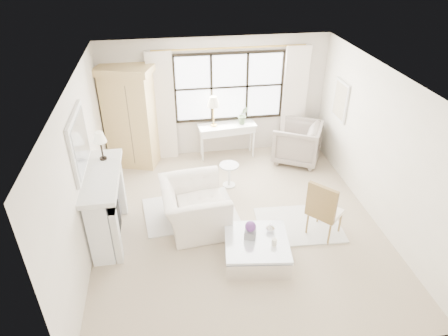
{
  "coord_description": "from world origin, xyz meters",
  "views": [
    {
      "loc": [
        -1.13,
        -5.63,
        4.64
      ],
      "look_at": [
        -0.22,
        0.2,
        1.06
      ],
      "focal_mm": 32.0,
      "sensor_mm": 36.0,
      "label": 1
    }
  ],
  "objects": [
    {
      "name": "window_frame",
      "position": [
        0.3,
        2.72,
        1.6
      ],
      "size": [
        2.5,
        0.04,
        1.5
      ],
      "primitive_type": null,
      "color": "black",
      "rests_on": "wall_back"
    },
    {
      "name": "wingback_chair",
      "position": [
        1.75,
        2.05,
        0.45
      ],
      "size": [
        1.34,
        1.33,
        0.91
      ],
      "primitive_type": "imported",
      "rotation": [
        0.0,
        0.0,
        -2.06
      ],
      "color": "gray",
      "rests_on": "floor"
    },
    {
      "name": "curtain_left",
      "position": [
        -1.2,
        2.65,
        1.24
      ],
      "size": [
        0.55,
        0.1,
        2.47
      ],
      "primitive_type": "cube",
      "color": "silver",
      "rests_on": "ground"
    },
    {
      "name": "curtain_rod",
      "position": [
        0.3,
        2.67,
        2.47
      ],
      "size": [
        3.3,
        0.04,
        0.04
      ],
      "primitive_type": "cylinder",
      "rotation": [
        0.0,
        1.57,
        0.0
      ],
      "color": "#AB873B",
      "rests_on": "wall_back"
    },
    {
      "name": "planter_box",
      "position": [
        0.04,
        -0.86,
        0.45
      ],
      "size": [
        0.23,
        0.23,
        0.13
      ],
      "primitive_type": "cube",
      "rotation": [
        0.0,
        0.0,
        -0.34
      ],
      "color": "gray",
      "rests_on": "coffee_table"
    },
    {
      "name": "wall_left",
      "position": [
        -2.5,
        0.0,
        1.35
      ],
      "size": [
        0.0,
        5.5,
        5.5
      ],
      "primitive_type": "plane",
      "rotation": [
        1.57,
        0.0,
        1.57
      ],
      "color": "silver",
      "rests_on": "ground"
    },
    {
      "name": "art_canvas",
      "position": [
        2.45,
        1.7,
        1.55
      ],
      "size": [
        0.01,
        0.52,
        0.72
      ],
      "primitive_type": "cube",
      "color": "beige",
      "rests_on": "wall_right"
    },
    {
      "name": "pillar_candle",
      "position": [
        0.37,
        -1.1,
        0.44
      ],
      "size": [
        0.08,
        0.08,
        0.12
      ],
      "primitive_type": "cylinder",
      "color": "silver",
      "rests_on": "coffee_table"
    },
    {
      "name": "rug_left",
      "position": [
        -0.83,
        0.46,
        0.01
      ],
      "size": [
        1.81,
        1.37,
        0.03
      ],
      "primitive_type": "cube",
      "rotation": [
        0.0,
        0.0,
        0.11
      ],
      "color": "silver",
      "rests_on": "floor"
    },
    {
      "name": "planter_flowers",
      "position": [
        0.04,
        -0.86,
        0.6
      ],
      "size": [
        0.17,
        0.17,
        0.17
      ],
      "primitive_type": "sphere",
      "color": "#5E3079",
      "rests_on": "planter_box"
    },
    {
      "name": "armoire",
      "position": [
        -1.9,
        2.49,
        1.14
      ],
      "size": [
        1.28,
        1.01,
        2.24
      ],
      "rotation": [
        0.0,
        0.0,
        -0.31
      ],
      "color": "tan",
      "rests_on": "floor"
    },
    {
      "name": "console_table",
      "position": [
        0.21,
        2.49,
        0.4
      ],
      "size": [
        1.34,
        0.58,
        0.8
      ],
      "rotation": [
        0.0,
        0.0,
        0.1
      ],
      "color": "silver",
      "rests_on": "floor"
    },
    {
      "name": "coffee_vase",
      "position": [
        0.39,
        -0.78,
        0.46
      ],
      "size": [
        0.15,
        0.15,
        0.15
      ],
      "primitive_type": "imported",
      "rotation": [
        0.0,
        0.0,
        -0.03
      ],
      "color": "silver",
      "rests_on": "coffee_table"
    },
    {
      "name": "window_pane",
      "position": [
        0.3,
        2.73,
        1.6
      ],
      "size": [
        2.4,
        0.02,
        1.5
      ],
      "primitive_type": "cube",
      "color": "white",
      "rests_on": "wall_back"
    },
    {
      "name": "side_table",
      "position": [
        0.05,
        1.22,
        0.33
      ],
      "size": [
        0.4,
        0.4,
        0.51
      ],
      "color": "silver",
      "rests_on": "floor"
    },
    {
      "name": "fireplace",
      "position": [
        -2.27,
        0.0,
        0.65
      ],
      "size": [
        0.58,
        1.66,
        1.26
      ],
      "color": "silver",
      "rests_on": "ground"
    },
    {
      "name": "mantel_lamp",
      "position": [
        -2.24,
        0.48,
        1.65
      ],
      "size": [
        0.22,
        0.22,
        0.51
      ],
      "color": "black",
      "rests_on": "fireplace"
    },
    {
      "name": "console_lamp",
      "position": [
        -0.09,
        2.49,
        1.36
      ],
      "size": [
        0.28,
        0.28,
        0.69
      ],
      "color": "gold",
      "rests_on": "console_table"
    },
    {
      "name": "orchid_plant",
      "position": [
        0.58,
        2.49,
        1.01
      ],
      "size": [
        0.24,
        0.2,
        0.42
      ],
      "primitive_type": "imported",
      "rotation": [
        0.0,
        0.0,
        0.04
      ],
      "color": "#58734C",
      "rests_on": "console_table"
    },
    {
      "name": "club_armchair",
      "position": [
        -0.77,
        0.04,
        0.41
      ],
      "size": [
        1.21,
        1.35,
        0.83
      ],
      "primitive_type": "imported",
      "rotation": [
        0.0,
        0.0,
        1.65
      ],
      "color": "white",
      "rests_on": "floor"
    },
    {
      "name": "french_chair",
      "position": [
        1.41,
        -0.55,
        0.31
      ],
      "size": [
        0.68,
        0.68,
        1.08
      ],
      "rotation": [
        0.0,
        0.0,
        2.29
      ],
      "color": "olive",
      "rests_on": "floor"
    },
    {
      "name": "mirror_frame",
      "position": [
        -2.47,
        0.0,
        1.84
      ],
      "size": [
        0.05,
        1.15,
        0.95
      ],
      "primitive_type": "cube",
      "color": "silver",
      "rests_on": "wall_left"
    },
    {
      "name": "coffee_table",
      "position": [
        0.13,
        -0.96,
        0.18
      ],
      "size": [
        1.12,
        1.12,
        0.38
      ],
      "rotation": [
        0.0,
        0.0,
        -0.13
      ],
      "color": "white",
      "rests_on": "floor"
    },
    {
      "name": "curtain_right",
      "position": [
        1.8,
        2.65,
        1.24
      ],
      "size": [
        0.55,
        0.1,
        2.47
      ],
      "primitive_type": "cube",
      "color": "white",
      "rests_on": "ground"
    },
    {
      "name": "ceiling",
      "position": [
        0.0,
        0.0,
        2.7
      ],
      "size": [
        5.5,
        5.5,
        0.0
      ],
      "primitive_type": "plane",
      "rotation": [
        3.14,
        0.0,
        0.0
      ],
      "color": "white",
      "rests_on": "ground"
    },
    {
      "name": "mirror_glass",
      "position": [
        -2.44,
        0.0,
        1.84
      ],
      "size": [
        0.02,
        1.0,
        0.8
      ],
      "primitive_type": "cube",
      "color": "silver",
      "rests_on": "wall_left"
    },
    {
      "name": "floor",
      "position": [
        0.0,
        0.0,
        0.0
      ],
      "size": [
        5.5,
        5.5,
        0.0
      ],
      "primitive_type": "plane",
      "color": "tan",
      "rests_on": "ground"
    },
    {
      "name": "wall_back",
      "position": [
        0.0,
        2.75,
        1.35
      ],
      "size": [
        5.0,
        0.0,
        5.0
      ],
      "primitive_type": "plane",
      "rotation": [
        1.57,
        0.0,
        0.0
      ],
      "color": "beige",
      "rests_on": "ground"
    },
    {
      "name": "art_frame",
      "position": [
        2.47,
        1.7,
        1.55
      ],
      "size": [
        0.04,
        0.62,
        0.82
      ],
      "primitive_type": "cube",
      "color": "silver",
      "rests_on": "wall_right"
    },
    {
      "name": "wall_front",
      "position": [
        0.0,
        -2.75,
        1.35
      ],
      "size": [
        5.0,
        0.0,
        5.0
      ],
      "primitive_type": "plane",
      "rotation": [
        -1.57,
        0.0,
        0.0
      ],
      "color": "white",
      "rests_on": "ground"
    },
    {
      "name": "rug_right",
      "position": [
        1.08,
        -0.26,
        0.01
      ],
      "size": [
        1.54,
        1.19,
        0.03
      ],
      "primitive_type": "cube",
      "rotation": [
        0.0,
        0.0,
        -0.06
      ],
      "color": "silver",
      "rests_on": "floor"
    },
    {
      "name": "wall_right",
      "position": [
        2.5,
        0.0,
        1.35
      ],
      "size": [
        0.0,
        5.5,
        5.5
      ],
      "primitive_type": "plane",
      "rotation": [
        1.57,
        0.0,
        -1.57
      ],
      "color": "white",
      "rests_on": "ground"
    }
  ]
}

